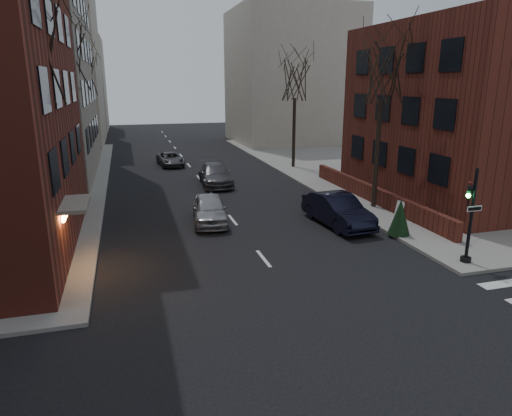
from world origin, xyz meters
The scene contains 20 objects.
sidewalk_far_right centered at (29.00, 30.00, 0.07)m, with size 44.00×44.00×0.15m, color gray.
building_right_brick centered at (16.50, 19.00, 5.50)m, with size 12.00×14.00×11.00m, color #582219.
low_wall_right centered at (9.30, 19.00, 0.65)m, with size 0.35×16.00×1.00m, color #582219.
building_distant_la centered at (-15.00, 55.00, 9.00)m, with size 14.00×16.00×18.00m, color #B5AA99.
building_distant_ra centered at (15.00, 50.00, 8.00)m, with size 14.00×14.00×16.00m, color #B5AA99.
building_distant_lb centered at (-13.00, 72.00, 7.00)m, with size 10.00×12.00×14.00m, color #B5AA99.
traffic_signal centered at (7.94, 8.99, 1.91)m, with size 0.76×0.44×4.00m.
tree_left_a centered at (-8.80, 14.00, 8.47)m, with size 4.18×4.18×10.26m.
tree_left_b centered at (-8.80, 26.00, 8.91)m, with size 4.40×4.40×10.80m.
tree_left_c centered at (-8.80, 40.00, 8.03)m, with size 3.96×3.96×9.72m.
tree_right_a centered at (8.80, 18.00, 8.03)m, with size 3.96×3.96×9.72m.
tree_right_b centered at (8.80, 32.00, 7.59)m, with size 3.74×3.74×9.18m.
streetlamp_near centered at (-8.20, 22.00, 4.24)m, with size 0.36×0.36×6.28m.
streetlamp_far centered at (-8.20, 42.00, 4.24)m, with size 0.36×0.36×6.28m.
parked_sedan centered at (5.20, 15.54, 0.85)m, with size 1.80×5.15×1.70m, color black.
car_lane_silver centered at (-1.30, 17.90, 0.77)m, with size 1.81×4.49×1.53m, color #98989D.
car_lane_gray centered at (0.80, 27.16, 0.78)m, with size 2.17×5.35×1.55m, color #45444A.
car_lane_far centered at (-1.63, 36.19, 0.61)m, with size 2.02×4.37×1.21m, color #434247.
sandwich_board centered at (9.18, 15.54, 0.61)m, with size 0.41×0.57×0.92m, color silver.
evergreen_shrub centered at (7.30, 12.93, 1.05)m, with size 1.07×1.07×1.79m, color #16321B.
Camera 1 is at (-5.41, -5.83, 7.49)m, focal length 32.00 mm.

